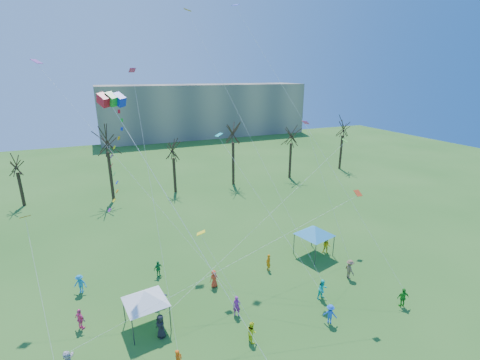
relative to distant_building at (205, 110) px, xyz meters
name	(u,v)px	position (x,y,z in m)	size (l,w,h in m)	color
ground	(268,360)	(-22.00, -82.00, -7.50)	(160.00, 160.00, 0.00)	#275B1D
distant_building	(205,110)	(0.00, 0.00, 0.00)	(60.00, 14.00, 15.00)	gray
bare_tree_row	(194,144)	(-16.69, -46.65, -0.15)	(70.72, 8.35, 11.48)	black
big_box_kite	(120,163)	(-29.48, -75.23, 5.10)	(4.07, 5.74, 17.90)	red
canopy_tent_white	(145,296)	(-28.82, -75.64, -4.89)	(4.07, 4.07, 3.08)	#3F3F44
canopy_tent_blue	(315,230)	(-11.41, -71.91, -4.72)	(4.24, 4.24, 3.28)	#3F3F44
festival_crowd	(222,301)	(-23.11, -76.20, -6.65)	(25.60, 13.50, 1.84)	red
small_kites_aloft	(212,124)	(-21.63, -70.38, 6.47)	(29.95, 19.26, 33.89)	#DF5E0B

